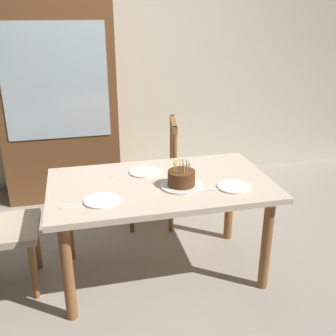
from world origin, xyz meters
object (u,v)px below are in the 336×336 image
object	(u,v)px
chair_spindle_back	(154,175)
dining_table	(161,195)
china_cabinet	(59,104)
birthday_cake	(181,179)
plate_near_celebrant	(102,200)
plate_far_side	(145,172)
plate_near_guest	(234,187)

from	to	relation	value
chair_spindle_back	dining_table	bearing A→B (deg)	-97.74
china_cabinet	dining_table	bearing A→B (deg)	-66.65
dining_table	birthday_cake	bearing A→B (deg)	-38.77
chair_spindle_back	plate_near_celebrant	bearing A→B (deg)	-118.68
plate_far_side	plate_near_guest	xyz separation A→B (m)	(0.53, -0.39, 0.00)
plate_near_celebrant	chair_spindle_back	xyz separation A→B (m)	(0.51, 0.94, -0.27)
plate_far_side	china_cabinet	distance (m)	1.50
dining_table	chair_spindle_back	distance (m)	0.77
plate_near_celebrant	china_cabinet	xyz separation A→B (m)	(-0.26, 1.75, 0.22)
dining_table	chair_spindle_back	size ratio (longest dim) A/B	1.58
dining_table	plate_near_guest	size ratio (longest dim) A/B	6.83
plate_far_side	china_cabinet	size ratio (longest dim) A/B	0.12
plate_far_side	plate_near_guest	world-z (taller)	same
plate_near_celebrant	plate_near_guest	size ratio (longest dim) A/B	1.00
birthday_cake	china_cabinet	distance (m)	1.84
plate_near_celebrant	plate_near_guest	world-z (taller)	same
dining_table	china_cabinet	size ratio (longest dim) A/B	0.79
birthday_cake	plate_near_guest	world-z (taller)	birthday_cake
birthday_cake	china_cabinet	xyz separation A→B (m)	(-0.79, 1.65, 0.18)
birthday_cake	chair_spindle_back	size ratio (longest dim) A/B	0.29
dining_table	china_cabinet	bearing A→B (deg)	113.35
plate_far_side	birthday_cake	bearing A→B (deg)	-56.25
birthday_cake	chair_spindle_back	bearing A→B (deg)	91.13
dining_table	plate_near_guest	bearing A→B (deg)	-23.32
plate_near_celebrant	chair_spindle_back	bearing A→B (deg)	61.32
chair_spindle_back	birthday_cake	bearing A→B (deg)	-88.87
chair_spindle_back	plate_far_side	bearing A→B (deg)	-107.74
plate_far_side	china_cabinet	bearing A→B (deg)	113.66
dining_table	plate_far_side	world-z (taller)	plate_far_side
birthday_cake	plate_far_side	distance (m)	0.35
dining_table	china_cabinet	distance (m)	1.73
plate_far_side	dining_table	bearing A→B (deg)	-68.86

